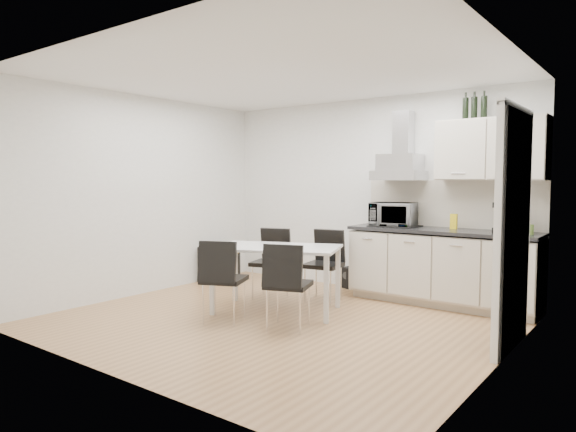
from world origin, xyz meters
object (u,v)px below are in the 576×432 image
dining_table (277,253)px  chair_far_right (323,266)px  chair_near_right (288,286)px  floor_speaker (349,278)px  chair_far_left (270,264)px  kitchenette (446,236)px  guitar_amp (218,263)px  chair_near_left (224,280)px

dining_table → chair_far_right: (0.16, 0.73, -0.23)m
chair_near_right → floor_speaker: chair_near_right is taller
dining_table → chair_far_left: chair_far_left is taller
chair_far_right → kitchenette: bearing=-160.8°
chair_far_left → floor_speaker: size_ratio=3.04×
dining_table → guitar_amp: (-1.84, 0.91, -0.41)m
guitar_amp → chair_far_right: bearing=16.2°
dining_table → chair_far_left: size_ratio=1.80×
chair_near_right → chair_far_left: bearing=116.8°
chair_near_left → guitar_amp: size_ratio=1.31×
chair_far_left → chair_near_right: bearing=120.2°
chair_far_left → guitar_amp: (-1.38, 0.46, -0.18)m
chair_near_right → chair_far_right: bearing=87.0°
kitchenette → chair_near_left: kitchenette is taller
kitchenette → chair_near_right: (-0.92, -1.91, -0.39)m
kitchenette → chair_near_left: bearing=-127.6°
chair_near_left → floor_speaker: 2.30m
chair_far_left → chair_near_right: 1.36m
chair_far_left → chair_far_right: size_ratio=1.00×
guitar_amp → floor_speaker: size_ratio=2.32×
dining_table → chair_far_right: bearing=56.5°
chair_far_left → chair_near_right: same height
dining_table → chair_far_right: size_ratio=1.80×
kitchenette → chair_far_right: 1.52m
chair_far_left → floor_speaker: 1.28m
chair_far_right → chair_near_right: bearing=97.3°
kitchenette → chair_far_right: kitchenette is taller
chair_far_left → floor_speaker: chair_far_left is taller
dining_table → chair_near_left: 0.73m
chair_far_left → chair_far_right: (0.62, 0.27, 0.00)m
dining_table → chair_far_left: bearing=114.3°
kitchenette → floor_speaker: 1.59m
chair_near_right → kitchenette: bearing=44.6°
chair_far_right → floor_speaker: chair_far_right is taller
chair_far_left → kitchenette: bearing=-169.3°
chair_far_left → chair_near_left: (0.28, -1.13, 0.00)m
guitar_amp → chair_far_left: bearing=3.1°
dining_table → chair_near_right: bearing=-63.8°
dining_table → chair_near_right: size_ratio=1.80×
chair_far_right → chair_far_left: bearing=14.1°
guitar_amp → chair_near_left: bearing=-22.2°
dining_table → floor_speaker: 1.69m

